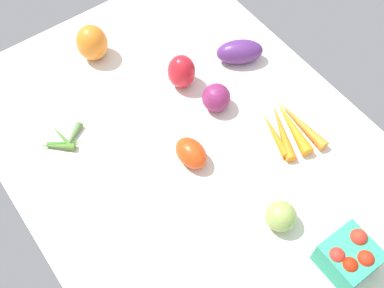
# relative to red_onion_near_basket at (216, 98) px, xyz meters

# --- Properties ---
(tablecloth) EXTENTS (1.04, 0.76, 0.02)m
(tablecloth) POSITION_rel_red_onion_near_basket_xyz_m (0.06, -0.11, -0.04)
(tablecloth) COLOR silver
(tablecloth) RESTS_ON ground
(red_onion_near_basket) EXTENTS (0.07, 0.07, 0.07)m
(red_onion_near_basket) POSITION_rel_red_onion_near_basket_xyz_m (0.00, 0.00, 0.00)
(red_onion_near_basket) COLOR #832559
(red_onion_near_basket) RESTS_ON tablecloth
(bell_pepper_orange) EXTENTS (0.10, 0.10, 0.09)m
(bell_pepper_orange) POSITION_rel_red_onion_near_basket_xyz_m (-0.30, -0.15, 0.01)
(bell_pepper_orange) COLOR orange
(bell_pepper_orange) RESTS_ON tablecloth
(okra_pile) EXTENTS (0.09, 0.11, 0.02)m
(okra_pile) POSITION_rel_red_onion_near_basket_xyz_m (-0.12, -0.34, -0.03)
(okra_pile) COLOR #478837
(okra_pile) RESTS_ON tablecloth
(carrot_bunch) EXTENTS (0.16, 0.11, 0.03)m
(carrot_bunch) POSITION_rel_red_onion_near_basket_xyz_m (0.15, 0.09, -0.02)
(carrot_bunch) COLOR orange
(carrot_bunch) RESTS_ON tablecloth
(bell_pepper_red) EXTENTS (0.08, 0.08, 0.09)m
(bell_pepper_red) POSITION_rel_red_onion_near_basket_xyz_m (-0.10, -0.02, 0.01)
(bell_pepper_red) COLOR red
(bell_pepper_red) RESTS_ON tablecloth
(roma_tomato) EXTENTS (0.08, 0.06, 0.06)m
(roma_tomato) POSITION_rel_red_onion_near_basket_xyz_m (0.08, -0.13, -0.00)
(roma_tomato) COLOR #E24314
(roma_tomato) RESTS_ON tablecloth
(eggplant) EXTENTS (0.11, 0.13, 0.06)m
(eggplant) POSITION_rel_red_onion_near_basket_xyz_m (-0.08, 0.13, -0.00)
(eggplant) COLOR #592A72
(eggplant) RESTS_ON tablecloth
(heirloom_tomato_green) EXTENTS (0.06, 0.06, 0.06)m
(heirloom_tomato_green) POSITION_rel_red_onion_near_basket_xyz_m (0.31, -0.08, -0.00)
(heirloom_tomato_green) COLOR #93AB53
(heirloom_tomato_green) RESTS_ON tablecloth
(berry_basket) EXTENTS (0.09, 0.09, 0.08)m
(berry_basket) POSITION_rel_red_onion_near_basket_xyz_m (0.45, -0.03, 0.01)
(berry_basket) COLOR teal
(berry_basket) RESTS_ON tablecloth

